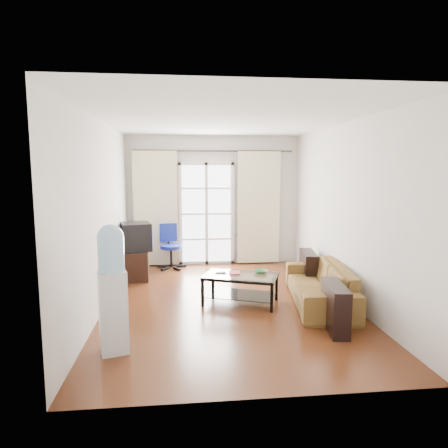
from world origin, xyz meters
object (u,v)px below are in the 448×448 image
at_px(sofa, 319,284).
at_px(tv_stand, 135,264).
at_px(task_chair, 171,255).
at_px(coffee_table, 240,285).
at_px(water_cooler, 112,286).
at_px(crt_tv, 135,237).

bearing_deg(sofa, tv_stand, -111.94).
xyz_separation_m(sofa, task_chair, (-2.27, 2.43, -0.03)).
relative_size(coffee_table, water_cooler, 0.86).
bearing_deg(task_chair, sofa, -63.24).
relative_size(tv_stand, crt_tv, 1.09).
xyz_separation_m(coffee_table, task_chair, (-1.09, 2.32, -0.02)).
xyz_separation_m(tv_stand, crt_tv, (-0.00, 0.01, 0.52)).
height_order(coffee_table, crt_tv, crt_tv).
bearing_deg(crt_tv, coffee_table, -57.44).
bearing_deg(coffee_table, crt_tv, 136.93).
bearing_deg(tv_stand, task_chair, 45.79).
height_order(sofa, crt_tv, crt_tv).
bearing_deg(tv_stand, sofa, -33.70).
bearing_deg(task_chair, tv_stand, -147.22).
bearing_deg(tv_stand, coffee_table, -46.07).
bearing_deg(sofa, coffee_table, -86.80).
relative_size(sofa, coffee_table, 1.71).
distance_m(coffee_table, water_cooler, 2.22).
relative_size(crt_tv, water_cooler, 0.46).
bearing_deg(tv_stand, crt_tv, 90.39).
distance_m(coffee_table, tv_stand, 2.35).
bearing_deg(crt_tv, task_chair, 34.08).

